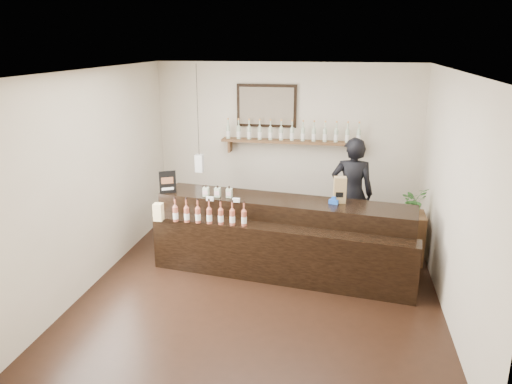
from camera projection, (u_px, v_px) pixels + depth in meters
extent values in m
plane|color=black|center=(263.00, 287.00, 6.63)|extent=(5.00, 5.00, 0.00)
plane|color=beige|center=(287.00, 146.00, 8.58)|extent=(4.50, 0.00, 4.50)
plane|color=beige|center=(211.00, 274.00, 3.87)|extent=(4.50, 0.00, 4.50)
plane|color=beige|center=(96.00, 177.00, 6.60)|extent=(0.00, 5.00, 5.00)
plane|color=beige|center=(452.00, 195.00, 5.85)|extent=(0.00, 5.00, 5.00)
plane|color=white|center=(264.00, 71.00, 5.82)|extent=(5.00, 5.00, 0.00)
cube|color=brown|center=(292.00, 142.00, 8.41)|extent=(2.40, 0.25, 0.04)
cube|color=brown|center=(230.00, 146.00, 8.65)|extent=(0.04, 0.20, 0.20)
cube|color=brown|center=(356.00, 151.00, 8.29)|extent=(0.04, 0.20, 0.20)
cube|color=black|center=(267.00, 106.00, 8.41)|extent=(1.02, 0.04, 0.72)
cube|color=#453A2C|center=(266.00, 106.00, 8.39)|extent=(0.92, 0.01, 0.62)
cube|color=white|center=(199.00, 163.00, 7.99)|extent=(0.12, 0.12, 0.28)
cylinder|color=black|center=(198.00, 110.00, 7.75)|extent=(0.01, 0.01, 1.41)
cylinder|color=#B4C6A6|center=(228.00, 132.00, 8.56)|extent=(0.07, 0.07, 0.20)
cone|color=#B4C6A6|center=(228.00, 125.00, 8.52)|extent=(0.07, 0.07, 0.05)
cylinder|color=#B4C6A6|center=(228.00, 122.00, 8.50)|extent=(0.02, 0.02, 0.07)
cylinder|color=#D78A3F|center=(228.00, 119.00, 8.49)|extent=(0.03, 0.03, 0.02)
cylinder|color=white|center=(228.00, 134.00, 8.57)|extent=(0.07, 0.07, 0.09)
cylinder|color=#B4C6A6|center=(239.00, 133.00, 8.53)|extent=(0.07, 0.07, 0.20)
cone|color=#B4C6A6|center=(239.00, 125.00, 8.49)|extent=(0.07, 0.07, 0.05)
cylinder|color=#B4C6A6|center=(239.00, 122.00, 8.47)|extent=(0.02, 0.02, 0.07)
cylinder|color=#D78A3F|center=(238.00, 119.00, 8.46)|extent=(0.03, 0.03, 0.02)
cylinder|color=white|center=(239.00, 134.00, 8.53)|extent=(0.07, 0.07, 0.09)
cylinder|color=#B4C6A6|center=(249.00, 133.00, 8.50)|extent=(0.07, 0.07, 0.20)
cone|color=#B4C6A6|center=(249.00, 126.00, 8.46)|extent=(0.07, 0.07, 0.05)
cylinder|color=#B4C6A6|center=(249.00, 122.00, 8.44)|extent=(0.02, 0.02, 0.07)
cylinder|color=#D78A3F|center=(249.00, 119.00, 8.43)|extent=(0.03, 0.03, 0.02)
cylinder|color=white|center=(249.00, 134.00, 8.50)|extent=(0.07, 0.07, 0.09)
cylinder|color=#B4C6A6|center=(260.00, 133.00, 8.47)|extent=(0.07, 0.07, 0.20)
cone|color=#B4C6A6|center=(260.00, 126.00, 8.43)|extent=(0.07, 0.07, 0.05)
cylinder|color=#B4C6A6|center=(260.00, 122.00, 8.41)|extent=(0.02, 0.02, 0.07)
cylinder|color=#D78A3F|center=(260.00, 120.00, 8.40)|extent=(0.03, 0.03, 0.02)
cylinder|color=white|center=(260.00, 135.00, 8.47)|extent=(0.07, 0.07, 0.09)
cylinder|color=#B4C6A6|center=(270.00, 134.00, 8.44)|extent=(0.07, 0.07, 0.20)
cone|color=#B4C6A6|center=(270.00, 126.00, 8.40)|extent=(0.07, 0.07, 0.05)
cylinder|color=#B4C6A6|center=(270.00, 123.00, 8.38)|extent=(0.02, 0.02, 0.07)
cylinder|color=#D78A3F|center=(271.00, 120.00, 8.37)|extent=(0.03, 0.03, 0.02)
cylinder|color=white|center=(270.00, 135.00, 8.44)|extent=(0.07, 0.07, 0.09)
cylinder|color=#B4C6A6|center=(281.00, 134.00, 8.41)|extent=(0.07, 0.07, 0.20)
cone|color=#B4C6A6|center=(281.00, 127.00, 8.37)|extent=(0.07, 0.07, 0.05)
cylinder|color=#B4C6A6|center=(281.00, 123.00, 8.35)|extent=(0.02, 0.02, 0.07)
cylinder|color=#D78A3F|center=(281.00, 120.00, 8.34)|extent=(0.03, 0.03, 0.02)
cylinder|color=white|center=(281.00, 135.00, 8.41)|extent=(0.07, 0.07, 0.09)
cylinder|color=#B4C6A6|center=(292.00, 134.00, 8.37)|extent=(0.07, 0.07, 0.20)
cone|color=#B4C6A6|center=(292.00, 127.00, 8.34)|extent=(0.07, 0.07, 0.05)
cylinder|color=#B4C6A6|center=(292.00, 123.00, 8.32)|extent=(0.02, 0.02, 0.07)
cylinder|color=#D78A3F|center=(292.00, 121.00, 8.31)|extent=(0.03, 0.03, 0.02)
cylinder|color=white|center=(292.00, 136.00, 8.38)|extent=(0.07, 0.07, 0.09)
cylinder|color=#B4C6A6|center=(303.00, 135.00, 8.34)|extent=(0.07, 0.07, 0.20)
cone|color=#B4C6A6|center=(303.00, 127.00, 8.31)|extent=(0.07, 0.07, 0.05)
cylinder|color=#B4C6A6|center=(303.00, 124.00, 8.29)|extent=(0.02, 0.02, 0.07)
cylinder|color=#D78A3F|center=(303.00, 121.00, 8.28)|extent=(0.03, 0.03, 0.02)
cylinder|color=white|center=(303.00, 136.00, 8.35)|extent=(0.07, 0.07, 0.09)
cylinder|color=#B4C6A6|center=(314.00, 135.00, 8.31)|extent=(0.07, 0.07, 0.20)
cone|color=#B4C6A6|center=(314.00, 128.00, 8.28)|extent=(0.07, 0.07, 0.05)
cylinder|color=#B4C6A6|center=(314.00, 124.00, 8.26)|extent=(0.02, 0.02, 0.07)
cylinder|color=#D78A3F|center=(314.00, 121.00, 8.24)|extent=(0.03, 0.03, 0.02)
cylinder|color=white|center=(314.00, 136.00, 8.32)|extent=(0.07, 0.07, 0.09)
cylinder|color=#B4C6A6|center=(325.00, 136.00, 8.28)|extent=(0.07, 0.07, 0.20)
cone|color=#B4C6A6|center=(325.00, 128.00, 8.24)|extent=(0.07, 0.07, 0.05)
cylinder|color=#B4C6A6|center=(325.00, 124.00, 8.23)|extent=(0.02, 0.02, 0.07)
cylinder|color=#D78A3F|center=(325.00, 121.00, 8.21)|extent=(0.03, 0.03, 0.02)
cylinder|color=white|center=(325.00, 137.00, 8.29)|extent=(0.07, 0.07, 0.09)
cylinder|color=#B4C6A6|center=(336.00, 136.00, 8.25)|extent=(0.07, 0.07, 0.20)
cone|color=#B4C6A6|center=(336.00, 128.00, 8.21)|extent=(0.07, 0.07, 0.05)
cylinder|color=#B4C6A6|center=(337.00, 125.00, 8.20)|extent=(0.02, 0.02, 0.07)
cylinder|color=#D78A3F|center=(337.00, 122.00, 8.18)|extent=(0.03, 0.03, 0.02)
cylinder|color=white|center=(336.00, 137.00, 8.26)|extent=(0.07, 0.07, 0.09)
cylinder|color=#B4C6A6|center=(347.00, 136.00, 8.22)|extent=(0.07, 0.07, 0.20)
cone|color=#B4C6A6|center=(348.00, 129.00, 8.18)|extent=(0.07, 0.07, 0.05)
cylinder|color=#B4C6A6|center=(348.00, 125.00, 8.17)|extent=(0.02, 0.02, 0.07)
cylinder|color=#D78A3F|center=(348.00, 122.00, 8.15)|extent=(0.03, 0.03, 0.02)
cylinder|color=white|center=(347.00, 137.00, 8.23)|extent=(0.07, 0.07, 0.09)
cylinder|color=#B4C6A6|center=(359.00, 137.00, 8.19)|extent=(0.07, 0.07, 0.20)
cone|color=#B4C6A6|center=(359.00, 129.00, 8.15)|extent=(0.07, 0.07, 0.05)
cylinder|color=#B4C6A6|center=(359.00, 125.00, 8.13)|extent=(0.02, 0.02, 0.07)
cylinder|color=#D78A3F|center=(359.00, 122.00, 8.12)|extent=(0.03, 0.03, 0.02)
cylinder|color=white|center=(359.00, 138.00, 8.20)|extent=(0.07, 0.07, 0.09)
cube|color=black|center=(284.00, 233.00, 7.11)|extent=(3.66, 1.13, 1.01)
cube|color=black|center=(279.00, 254.00, 6.70)|extent=(3.62, 0.81, 0.76)
cube|color=white|center=(210.00, 199.00, 6.91)|extent=(0.10, 0.04, 0.05)
cube|color=white|center=(236.00, 200.00, 6.85)|extent=(0.10, 0.04, 0.05)
cube|color=#FBE099|center=(159.00, 216.00, 6.85)|extent=(0.12, 0.12, 0.12)
cube|color=#FBE099|center=(158.00, 208.00, 6.82)|extent=(0.12, 0.12, 0.12)
cube|color=#B4C6A6|center=(206.00, 192.00, 7.08)|extent=(0.08, 0.08, 0.13)
cube|color=beige|center=(205.00, 193.00, 7.04)|extent=(0.07, 0.00, 0.06)
cylinder|color=black|center=(206.00, 186.00, 7.06)|extent=(0.02, 0.02, 0.03)
cube|color=#B4C6A6|center=(218.00, 192.00, 7.06)|extent=(0.08, 0.08, 0.13)
cube|color=beige|center=(217.00, 193.00, 7.01)|extent=(0.07, 0.00, 0.06)
cylinder|color=black|center=(217.00, 187.00, 7.03)|extent=(0.02, 0.02, 0.03)
cube|color=#B4C6A6|center=(229.00, 193.00, 7.03)|extent=(0.08, 0.08, 0.13)
cube|color=beige|center=(228.00, 194.00, 6.98)|extent=(0.07, 0.00, 0.06)
cylinder|color=black|center=(229.00, 187.00, 7.00)|extent=(0.02, 0.02, 0.03)
cylinder|color=#A24C36|center=(175.00, 214.00, 6.80)|extent=(0.07, 0.07, 0.20)
cone|color=#A24C36|center=(175.00, 205.00, 6.76)|extent=(0.07, 0.07, 0.05)
cylinder|color=#A24C36|center=(175.00, 201.00, 6.75)|extent=(0.02, 0.02, 0.07)
cylinder|color=black|center=(175.00, 198.00, 6.73)|extent=(0.03, 0.03, 0.02)
cylinder|color=white|center=(176.00, 216.00, 6.81)|extent=(0.07, 0.07, 0.09)
cylinder|color=#A24C36|center=(187.00, 215.00, 6.77)|extent=(0.07, 0.07, 0.20)
cone|color=#A24C36|center=(186.00, 206.00, 6.74)|extent=(0.07, 0.07, 0.05)
cylinder|color=#A24C36|center=(186.00, 202.00, 6.72)|extent=(0.02, 0.02, 0.07)
cylinder|color=black|center=(186.00, 199.00, 6.71)|extent=(0.03, 0.03, 0.02)
cylinder|color=white|center=(187.00, 216.00, 6.78)|extent=(0.07, 0.07, 0.09)
cylinder|color=#A24C36|center=(198.00, 216.00, 6.75)|extent=(0.07, 0.07, 0.20)
cone|color=#A24C36|center=(198.00, 207.00, 6.71)|extent=(0.07, 0.07, 0.05)
cylinder|color=#A24C36|center=(197.00, 202.00, 6.69)|extent=(0.02, 0.02, 0.07)
cylinder|color=black|center=(197.00, 199.00, 6.68)|extent=(0.03, 0.03, 0.02)
cylinder|color=white|center=(198.00, 217.00, 6.75)|extent=(0.07, 0.07, 0.09)
cylinder|color=#A24C36|center=(209.00, 216.00, 6.72)|extent=(0.07, 0.07, 0.20)
cone|color=#A24C36|center=(209.00, 207.00, 6.68)|extent=(0.07, 0.07, 0.05)
cylinder|color=#A24C36|center=(209.00, 203.00, 6.67)|extent=(0.02, 0.02, 0.07)
cylinder|color=black|center=(209.00, 200.00, 6.65)|extent=(0.03, 0.03, 0.02)
cylinder|color=white|center=(209.00, 218.00, 6.73)|extent=(0.07, 0.07, 0.09)
cylinder|color=#A24C36|center=(221.00, 217.00, 6.69)|extent=(0.07, 0.07, 0.20)
cone|color=#A24C36|center=(221.00, 208.00, 6.66)|extent=(0.07, 0.07, 0.05)
cylinder|color=#A24C36|center=(220.00, 204.00, 6.64)|extent=(0.02, 0.02, 0.07)
cylinder|color=black|center=(220.00, 200.00, 6.62)|extent=(0.03, 0.03, 0.02)
cylinder|color=white|center=(221.00, 218.00, 6.70)|extent=(0.07, 0.07, 0.09)
cylinder|color=#A24C36|center=(232.00, 218.00, 6.67)|extent=(0.07, 0.07, 0.20)
cone|color=#A24C36|center=(232.00, 209.00, 6.63)|extent=(0.07, 0.07, 0.05)
cylinder|color=#A24C36|center=(232.00, 204.00, 6.61)|extent=(0.02, 0.02, 0.07)
cylinder|color=black|center=(232.00, 201.00, 6.60)|extent=(0.03, 0.03, 0.02)
cylinder|color=white|center=(232.00, 219.00, 6.67)|extent=(0.07, 0.07, 0.09)
cylinder|color=#A24C36|center=(244.00, 218.00, 6.64)|extent=(0.07, 0.07, 0.20)
cone|color=#A24C36|center=(244.00, 209.00, 6.60)|extent=(0.07, 0.07, 0.05)
cylinder|color=#A24C36|center=(244.00, 205.00, 6.58)|extent=(0.02, 0.02, 0.07)
cylinder|color=black|center=(244.00, 202.00, 6.57)|extent=(0.03, 0.03, 0.02)
cylinder|color=white|center=(244.00, 220.00, 6.65)|extent=(0.07, 0.07, 0.09)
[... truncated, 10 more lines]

